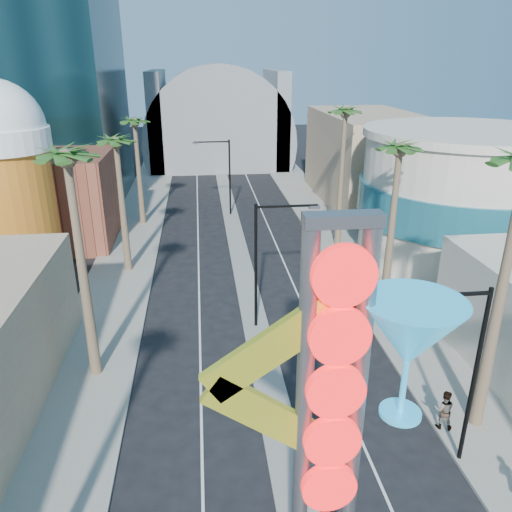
{
  "coord_description": "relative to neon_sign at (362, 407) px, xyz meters",
  "views": [
    {
      "loc": [
        -3.09,
        -7.19,
        15.71
      ],
      "look_at": [
        0.05,
        20.35,
        4.67
      ],
      "focal_mm": 35.0,
      "sensor_mm": 36.0,
      "label": 1
    }
  ],
  "objects": [
    {
      "name": "palm_7",
      "position": [
        8.18,
        31.04,
        3.52
      ],
      "size": [
        2.4,
        2.4,
        12.7
      ],
      "color": "brown",
      "rests_on": "ground"
    },
    {
      "name": "streetlight_1",
      "position": [
        -1.36,
        41.04,
        -2.43
      ],
      "size": [
        3.79,
        0.25,
        8.0
      ],
      "color": "black",
      "rests_on": "ground"
    },
    {
      "name": "red_pickup",
      "position": [
        4.63,
        16.74,
        -6.56
      ],
      "size": [
        2.66,
        5.48,
        1.5
      ],
      "primitive_type": "imported",
      "rotation": [
        0.0,
        0.0,
        -0.03
      ],
      "color": "#A21B0C",
      "rests_on": "ground"
    },
    {
      "name": "palm_3",
      "position": [
        -9.82,
        39.04,
        2.17
      ],
      "size": [
        2.4,
        2.4,
        11.2
      ],
      "color": "brown",
      "rests_on": "ground"
    },
    {
      "name": "canopy",
      "position": [
        -0.82,
        69.04,
        -3.0
      ],
      "size": [
        22.0,
        16.0,
        22.0
      ],
      "color": "slate",
      "rests_on": "ground"
    },
    {
      "name": "streetlight_0",
      "position": [
        -0.27,
        17.04,
        -2.43
      ],
      "size": [
        3.79,
        0.25,
        8.0
      ],
      "color": "black",
      "rests_on": "ground"
    },
    {
      "name": "brick_filler_west",
      "position": [
        -16.82,
        35.04,
        -3.31
      ],
      "size": [
        10.0,
        10.0,
        8.0
      ],
      "primitive_type": "cube",
      "color": "brown",
      "rests_on": "ground"
    },
    {
      "name": "streetlight_2",
      "position": [
        5.91,
        5.04,
        -2.47
      ],
      "size": [
        3.45,
        0.25,
        8.0
      ],
      "color": "black",
      "rests_on": "ground"
    },
    {
      "name": "beer_mug",
      "position": [
        -17.82,
        27.04,
        0.54
      ],
      "size": [
        7.0,
        7.0,
        14.5
      ],
      "color": "#C16719",
      "rests_on": "ground"
    },
    {
      "name": "palm_1",
      "position": [
        -9.82,
        13.04,
        3.52
      ],
      "size": [
        2.4,
        2.4,
        12.7
      ],
      "color": "brown",
      "rests_on": "ground"
    },
    {
      "name": "palm_2",
      "position": [
        -9.82,
        27.04,
        2.17
      ],
      "size": [
        2.4,
        2.4,
        11.2
      ],
      "color": "brown",
      "rests_on": "ground"
    },
    {
      "name": "neon_sign",
      "position": [
        0.0,
        0.0,
        0.0
      ],
      "size": [
        6.53,
        2.6,
        12.55
      ],
      "color": "gray",
      "rests_on": "ground"
    },
    {
      "name": "median",
      "position": [
        -0.82,
        35.04,
        -7.23
      ],
      "size": [
        1.6,
        84.0,
        0.15
      ],
      "primitive_type": "cube",
      "color": "gray",
      "rests_on": "ground"
    },
    {
      "name": "palm_6",
      "position": [
        8.18,
        19.04,
        2.62
      ],
      "size": [
        2.4,
        2.4,
        11.7
      ],
      "color": "brown",
      "rests_on": "ground"
    },
    {
      "name": "filler_east",
      "position": [
        15.18,
        45.04,
        -2.31
      ],
      "size": [
        10.0,
        20.0,
        10.0
      ],
      "primitive_type": "cube",
      "color": "tan",
      "rests_on": "ground"
    },
    {
      "name": "turquoise_building",
      "position": [
        17.18,
        27.04,
        -2.06
      ],
      "size": [
        16.6,
        16.6,
        10.6
      ],
      "color": "beige",
      "rests_on": "ground"
    },
    {
      "name": "pedestrian_b",
      "position": [
        6.48,
        6.9,
        -6.21
      ],
      "size": [
        1.12,
        1.0,
        1.9
      ],
      "primitive_type": "imported",
      "rotation": [
        0.0,
        0.0,
        2.78
      ],
      "color": "gray",
      "rests_on": "sidewalk_east"
    },
    {
      "name": "sidewalk_west",
      "position": [
        -10.32,
        32.04,
        -7.23
      ],
      "size": [
        5.0,
        100.0,
        0.15
      ],
      "primitive_type": "cube",
      "color": "gray",
      "rests_on": "ground"
    },
    {
      "name": "sidewalk_east",
      "position": [
        8.68,
        32.04,
        -7.23
      ],
      "size": [
        5.0,
        100.0,
        0.15
      ],
      "primitive_type": "cube",
      "color": "gray",
      "rests_on": "ground"
    }
  ]
}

